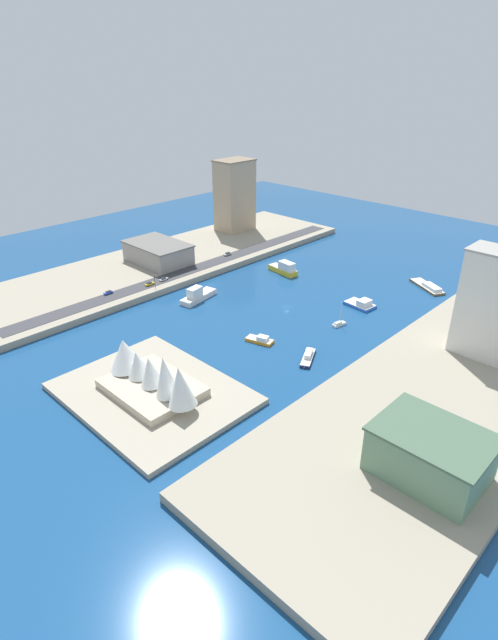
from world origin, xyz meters
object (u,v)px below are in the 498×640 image
(carpark_squat_concrete, at_px, (158,252))
(opera_landmark, at_px, (150,374))
(patrol_launch_navy, at_px, (308,357))
(apartment_midrise_tan, at_px, (235,195))
(van_white, at_px, (164,279))
(hatchback_blue, at_px, (108,293))
(sedan_silver, at_px, (228,254))
(traffic_light_waterfront, at_px, (155,280))
(sailboat_small_white, at_px, (339,324))
(water_taxi_orange, at_px, (260,340))
(ferry_yellow_fast, at_px, (284,268))
(taxi_yellow_cab, at_px, (149,284))
(ferry_white_commuter, at_px, (198,295))
(catamaran_blue, at_px, (361,304))
(terminal_long_green, at_px, (430,453))
(hotel_broad_white, at_px, (494,305))
(barge_flat_brown, at_px, (428,287))

(carpark_squat_concrete, distance_m, opera_landmark, 131.83)
(patrol_launch_navy, distance_m, apartment_midrise_tan, 178.40)
(van_white, distance_m, hatchback_blue, 31.24)
(sedan_silver, height_order, traffic_light_waterfront, traffic_light_waterfront)
(opera_landmark, bearing_deg, sailboat_small_white, -100.43)
(sailboat_small_white, bearing_deg, water_taxi_orange, 67.02)
(ferry_yellow_fast, relative_size, taxi_yellow_cab, 4.18)
(sailboat_small_white, height_order, water_taxi_orange, sailboat_small_white)
(ferry_white_commuter, relative_size, carpark_squat_concrete, 0.62)
(catamaran_blue, relative_size, carpark_squat_concrete, 0.40)
(hatchback_blue, distance_m, taxi_yellow_cab, 22.14)
(terminal_long_green, height_order, hatchback_blue, terminal_long_green)
(hotel_broad_white, bearing_deg, hatchback_blue, 24.40)
(sedan_silver, height_order, opera_landmark, opera_landmark)
(sailboat_small_white, xyz_separation_m, taxi_yellow_cab, (95.50, 37.03, 3.29))
(van_white, bearing_deg, patrol_launch_navy, 176.75)
(sailboat_small_white, distance_m, ferry_yellow_fast, 69.74)
(carpark_squat_concrete, bearing_deg, sedan_silver, -120.01)
(ferry_yellow_fast, relative_size, apartment_midrise_tan, 0.45)
(traffic_light_waterfront, bearing_deg, opera_landmark, 142.68)
(ferry_yellow_fast, relative_size, terminal_long_green, 0.70)
(sailboat_small_white, xyz_separation_m, barge_flat_brown, (-9.20, -69.57, 0.14))
(terminal_long_green, height_order, traffic_light_waterfront, terminal_long_green)
(ferry_white_commuter, height_order, hotel_broad_white, hotel_broad_white)
(hotel_broad_white, distance_m, taxi_yellow_cab, 164.48)
(ferry_yellow_fast, height_order, traffic_light_waterfront, traffic_light_waterfront)
(barge_flat_brown, height_order, hatchback_blue, hatchback_blue)
(sedan_silver, bearing_deg, opera_landmark, 125.26)
(terminal_long_green, relative_size, hotel_broad_white, 0.71)
(terminal_long_green, relative_size, apartment_midrise_tan, 0.64)
(hatchback_blue, bearing_deg, ferry_white_commuter, -135.09)
(water_taxi_orange, distance_m, traffic_light_waterfront, 75.43)
(catamaran_blue, relative_size, ferry_white_commuter, 0.65)
(apartment_midrise_tan, distance_m, sedan_silver, 60.67)
(hotel_broad_white, xyz_separation_m, van_white, (155.01, 41.98, -20.76))
(barge_flat_brown, distance_m, carpark_squat_concrete, 153.90)
(van_white, relative_size, opera_landmark, 0.11)
(sedan_silver, distance_m, traffic_light_waterfront, 62.05)
(apartment_midrise_tan, bearing_deg, sailboat_small_white, 153.95)
(water_taxi_orange, relative_size, sedan_silver, 2.57)
(sailboat_small_white, xyz_separation_m, van_white, (95.60, 27.71, 3.24))
(catamaran_blue, bearing_deg, opera_landmark, 83.73)
(catamaran_blue, xyz_separation_m, hatchback_blue, (96.82, 83.16, 2.79))
(opera_landmark, bearing_deg, barge_flat_brown, -99.19)
(catamaran_blue, relative_size, ferry_yellow_fast, 0.74)
(patrol_launch_navy, height_order, ferry_yellow_fast, ferry_yellow_fast)
(ferry_yellow_fast, xyz_separation_m, opera_landmark, (-44.47, 125.59, 6.03))
(ferry_yellow_fast, bearing_deg, taxi_yellow_cab, 64.05)
(ferry_yellow_fast, distance_m, carpark_squat_concrete, 74.65)
(apartment_midrise_tan, distance_m, traffic_light_waterfront, 115.15)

